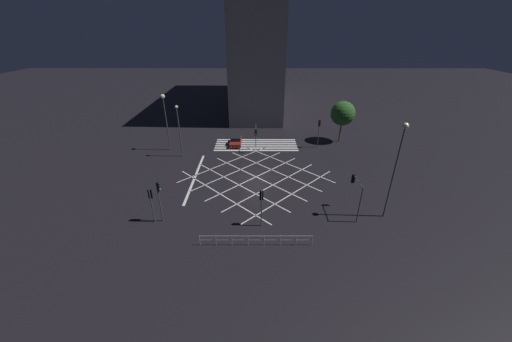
{
  "coord_description": "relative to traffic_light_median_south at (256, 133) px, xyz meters",
  "views": [
    {
      "loc": [
        -0.06,
        31.75,
        17.24
      ],
      "look_at": [
        0.0,
        0.0,
        0.84
      ],
      "focal_mm": 20.0,
      "sensor_mm": 36.0,
      "label": 1
    }
  ],
  "objects": [
    {
      "name": "street_tree_near",
      "position": [
        -13.75,
        -3.73,
        1.93
      ],
      "size": [
        3.82,
        3.82,
        6.6
      ],
      "color": "brown",
      "rests_on": "ground_plane"
    },
    {
      "name": "traffic_light_median_north",
      "position": [
        -0.56,
        18.45,
        0.04
      ],
      "size": [
        0.36,
        0.39,
        3.9
      ],
      "rotation": [
        0.0,
        0.0,
        -1.57
      ],
      "color": "#424244",
      "rests_on": "ground_plane"
    },
    {
      "name": "traffic_light_median_south",
      "position": [
        0.0,
        0.0,
        0.0
      ],
      "size": [
        0.36,
        2.44,
        3.74
      ],
      "rotation": [
        0.0,
        0.0,
        1.57
      ],
      "color": "#424244",
      "rests_on": "ground_plane"
    },
    {
      "name": "traffic_light_sw_cross",
      "position": [
        -9.63,
        -0.99,
        0.43
      ],
      "size": [
        0.36,
        0.39,
        4.47
      ],
      "rotation": [
        0.0,
        0.0,
        1.57
      ],
      "color": "#424244",
      "rests_on": "ground_plane"
    },
    {
      "name": "street_lamp_west",
      "position": [
        10.72,
        2.37,
        2.28
      ],
      "size": [
        0.45,
        0.45,
        7.52
      ],
      "color": "#424244",
      "rests_on": "ground_plane"
    },
    {
      "name": "road_markings",
      "position": [
        0.41,
        2.24,
        -2.75
      ],
      "size": [
        19.55,
        23.05,
        0.01
      ],
      "color": "silver",
      "rests_on": "ground_plane"
    },
    {
      "name": "office_building",
      "position": [
        -0.04,
        -30.59,
        11.64
      ],
      "size": [
        10.06,
        40.65,
        28.78
      ],
      "rotation": [
        0.0,
        0.0,
        1.57
      ],
      "color": "slate",
      "rests_on": "ground_plane"
    },
    {
      "name": "street_lamp_far",
      "position": [
        -12.89,
        16.97,
        4.26
      ],
      "size": [
        0.56,
        0.56,
        9.77
      ],
      "color": "#424244",
      "rests_on": "ground_plane"
    },
    {
      "name": "pedestrian_railing",
      "position": [
        -0.07,
        21.23,
        -2.08
      ],
      "size": [
        9.84,
        0.07,
        1.05
      ],
      "rotation": [
        0.0,
        0.0,
        -3.14
      ],
      "color": "#B7B7BC",
      "rests_on": "ground_plane"
    },
    {
      "name": "traffic_light_ne_main",
      "position": [
        9.0,
        17.79,
        0.39
      ],
      "size": [
        0.39,
        0.36,
        4.41
      ],
      "rotation": [
        0.0,
        0.0,
        3.14
      ],
      "color": "#424244",
      "rests_on": "ground_plane"
    },
    {
      "name": "traffic_light_nw_cross",
      "position": [
        -9.89,
        16.36,
        0.18
      ],
      "size": [
        0.36,
        3.04,
        3.94
      ],
      "rotation": [
        0.0,
        0.0,
        -1.57
      ],
      "color": "#424244",
      "rests_on": "ground_plane"
    },
    {
      "name": "traffic_light_ne_cross",
      "position": [
        9.83,
        17.85,
        -0.14
      ],
      "size": [
        0.36,
        0.39,
        3.64
      ],
      "rotation": [
        0.0,
        0.0,
        -1.57
      ],
      "color": "#424244",
      "rests_on": "ground_plane"
    },
    {
      "name": "waiting_car",
      "position": [
        3.21,
        -2.23,
        -2.14
      ],
      "size": [
        1.75,
        4.13,
        1.3
      ],
      "rotation": [
        0.0,
        0.0,
        1.57
      ],
      "color": "maroon",
      "rests_on": "ground_plane"
    },
    {
      "name": "street_lamp_east",
      "position": [
        13.15,
        -0.04,
        3.81
      ],
      "size": [
        0.63,
        0.63,
        8.48
      ],
      "color": "#424244",
      "rests_on": "ground_plane"
    },
    {
      "name": "ground_plane",
      "position": [
        -0.05,
        8.68,
        -2.75
      ],
      "size": [
        200.0,
        200.0,
        0.0
      ],
      "primitive_type": "plane",
      "color": "black"
    }
  ]
}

